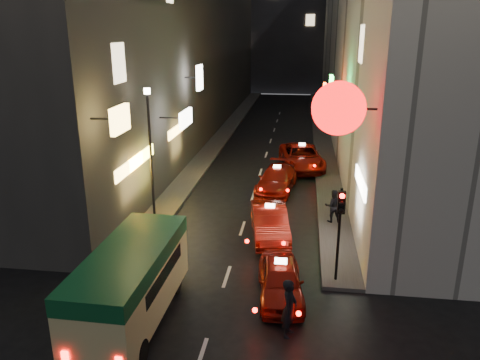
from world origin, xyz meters
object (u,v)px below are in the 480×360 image
at_px(traffic_light, 340,216).
at_px(lamp_post, 150,148).
at_px(taxi_near, 280,277).
at_px(pedestrian_crossing, 289,304).
at_px(minibus, 131,277).

relative_size(traffic_light, lamp_post, 0.56).
height_order(taxi_near, pedestrian_crossing, pedestrian_crossing).
xyz_separation_m(traffic_light, lamp_post, (-8.20, 4.53, 1.04)).
bearing_deg(lamp_post, minibus, -77.17).
relative_size(taxi_near, pedestrian_crossing, 2.32).
bearing_deg(lamp_post, pedestrian_crossing, -49.26).
distance_m(pedestrian_crossing, traffic_light, 3.89).
bearing_deg(minibus, traffic_light, 25.83).
height_order(pedestrian_crossing, traffic_light, traffic_light).
bearing_deg(traffic_light, taxi_near, -151.91).
bearing_deg(pedestrian_crossing, traffic_light, -13.71).
distance_m(minibus, pedestrian_crossing, 4.90).
xyz_separation_m(taxi_near, pedestrian_crossing, (0.37, -2.10, 0.30)).
xyz_separation_m(pedestrian_crossing, lamp_post, (-6.61, 7.68, 2.68)).
distance_m(taxi_near, pedestrian_crossing, 2.16).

